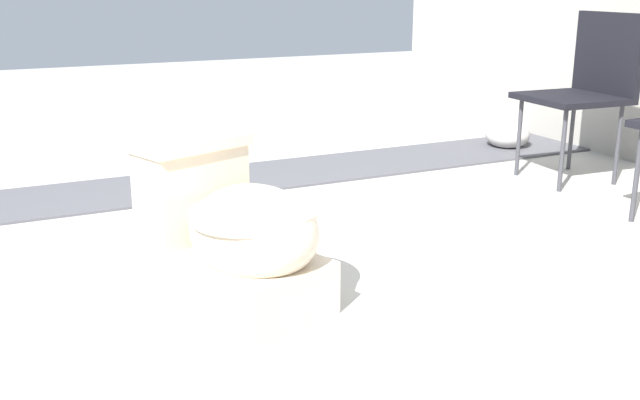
# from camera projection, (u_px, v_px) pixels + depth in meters

# --- Properties ---
(ground_plane) EXTENTS (14.00, 14.00, 0.00)m
(ground_plane) POSITION_uv_depth(u_px,v_px,m) (250.00, 278.00, 2.58)
(ground_plane) COLOR #A8A59E
(gravel_strip) EXTENTS (0.56, 8.00, 0.01)m
(gravel_strip) POSITION_uv_depth(u_px,v_px,m) (255.00, 177.00, 3.88)
(gravel_strip) COLOR #4C4C51
(gravel_strip) RESTS_ON ground
(toilet) EXTENTS (0.72, 0.56, 0.52)m
(toilet) POSITION_uv_depth(u_px,v_px,m) (234.00, 236.00, 2.33)
(toilet) COLOR beige
(toilet) RESTS_ON ground
(folding_chair_left) EXTENTS (0.47, 0.47, 0.83)m
(folding_chair_left) POSITION_uv_depth(u_px,v_px,m) (589.00, 79.00, 3.74)
(folding_chair_left) COLOR black
(folding_chair_left) RESTS_ON ground
(boulder_near) EXTENTS (0.40, 0.39, 0.17)m
(boulder_near) POSITION_uv_depth(u_px,v_px,m) (507.00, 134.00, 4.56)
(boulder_near) COLOR #B7B2AD
(boulder_near) RESTS_ON ground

